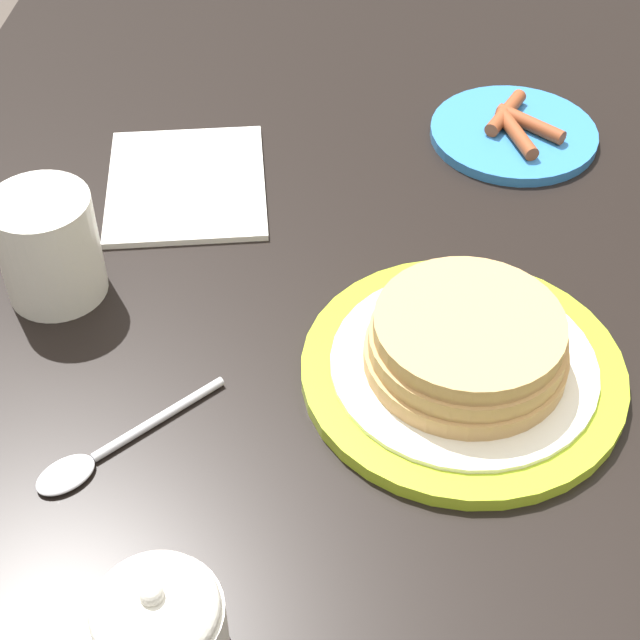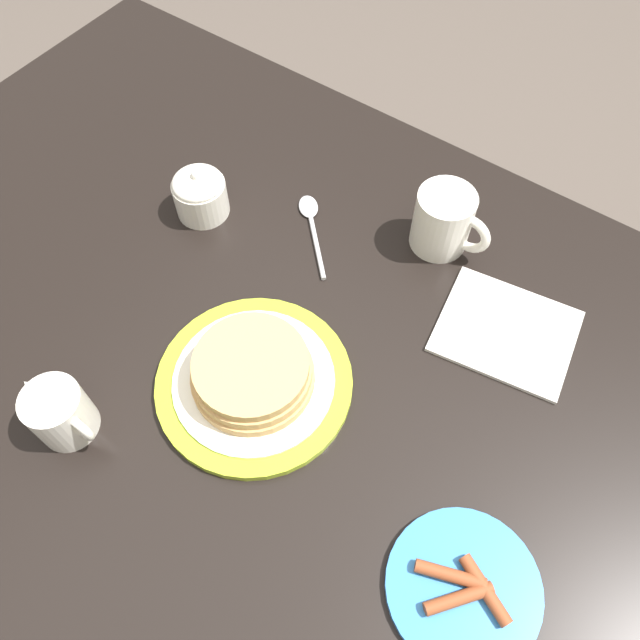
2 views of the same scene
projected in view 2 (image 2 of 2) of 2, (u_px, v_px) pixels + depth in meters
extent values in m
plane|color=#51473F|center=(311.00, 513.00, 1.41)|extent=(8.00, 8.00, 0.00)
cube|color=black|center=(304.00, 371.00, 0.80)|extent=(1.50, 0.92, 0.03)
cube|color=black|center=(172.00, 168.00, 1.49)|extent=(0.07, 0.07, 0.69)
cylinder|color=#AAC628|center=(254.00, 383.00, 0.77)|extent=(0.24, 0.24, 0.01)
cylinder|color=white|center=(254.00, 380.00, 0.76)|extent=(0.20, 0.20, 0.00)
cylinder|color=tan|center=(253.00, 376.00, 0.75)|extent=(0.15, 0.15, 0.01)
cylinder|color=tan|center=(252.00, 371.00, 0.74)|extent=(0.14, 0.14, 0.01)
cylinder|color=tan|center=(251.00, 365.00, 0.73)|extent=(0.14, 0.14, 0.01)
cylinder|color=#337AC6|center=(463.00, 588.00, 0.65)|extent=(0.16, 0.16, 0.01)
cylinder|color=brown|center=(450.00, 575.00, 0.64)|extent=(0.07, 0.04, 0.01)
cylinder|color=brown|center=(485.00, 590.00, 0.64)|extent=(0.07, 0.04, 0.01)
cylinder|color=brown|center=(459.00, 598.00, 0.63)|extent=(0.06, 0.07, 0.01)
cylinder|color=silver|center=(442.00, 220.00, 0.85)|extent=(0.08, 0.08, 0.09)
torus|color=silver|center=(468.00, 234.00, 0.84)|extent=(0.06, 0.01, 0.06)
cylinder|color=#472819|center=(447.00, 201.00, 0.82)|extent=(0.07, 0.07, 0.00)
cylinder|color=silver|center=(60.00, 413.00, 0.71)|extent=(0.07, 0.07, 0.07)
cone|color=silver|center=(33.00, 389.00, 0.70)|extent=(0.03, 0.03, 0.04)
torus|color=silver|center=(79.00, 427.00, 0.70)|extent=(0.04, 0.01, 0.04)
cylinder|color=silver|center=(201.00, 198.00, 0.90)|extent=(0.08, 0.08, 0.05)
ellipsoid|color=silver|center=(198.00, 183.00, 0.87)|extent=(0.07, 0.07, 0.03)
sphere|color=silver|center=(196.00, 175.00, 0.86)|extent=(0.01, 0.01, 0.01)
cube|color=silver|center=(506.00, 331.00, 0.81)|extent=(0.19, 0.17, 0.01)
cylinder|color=silver|center=(317.00, 247.00, 0.88)|extent=(0.08, 0.08, 0.01)
ellipsoid|color=silver|center=(308.00, 207.00, 0.92)|extent=(0.05, 0.05, 0.01)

